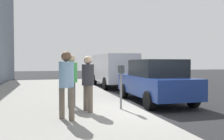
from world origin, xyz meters
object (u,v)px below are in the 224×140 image
object	(u,v)px
parking_meter	(121,78)
parked_sedan_near	(155,81)
parked_van_far	(113,68)
pedestrian_at_meter	(88,79)
parking_officer	(72,76)
pedestrian_bystander	(66,79)

from	to	relation	value
parking_meter	parked_sedan_near	size ratio (longest dim) A/B	0.32
parked_sedan_near	parked_van_far	bearing A→B (deg)	-0.00
pedestrian_at_meter	parking_officer	world-z (taller)	parking_officer
pedestrian_at_meter	pedestrian_bystander	xyz separation A→B (m)	(-0.85, 0.71, 0.07)
parked_sedan_near	pedestrian_at_meter	bearing A→B (deg)	119.90
pedestrian_bystander	parked_sedan_near	bearing A→B (deg)	-0.98
parking_meter	pedestrian_bystander	bearing A→B (deg)	118.24
parked_sedan_near	parked_van_far	world-z (taller)	parked_van_far
pedestrian_at_meter	pedestrian_bystander	bearing A→B (deg)	-141.82
pedestrian_bystander	parked_van_far	distance (m)	9.89
parking_meter	parking_officer	bearing A→B (deg)	63.17
parked_van_far	pedestrian_bystander	bearing A→B (deg)	157.41
parked_sedan_near	parked_van_far	distance (m)	6.51
parked_sedan_near	pedestrian_bystander	bearing A→B (deg)	124.72
parking_officer	pedestrian_at_meter	bearing A→B (deg)	-44.01
parking_officer	parked_van_far	world-z (taller)	parked_van_far
parking_officer	parked_sedan_near	bearing A→B (deg)	35.22
pedestrian_bystander	parked_van_far	xyz separation A→B (m)	(9.13, -3.80, 0.05)
pedestrian_bystander	parked_sedan_near	distance (m)	4.63
parking_officer	parking_meter	bearing A→B (deg)	-6.12
pedestrian_at_meter	parking_officer	size ratio (longest dim) A/B	0.96
pedestrian_at_meter	parking_officer	bearing A→B (deg)	103.08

